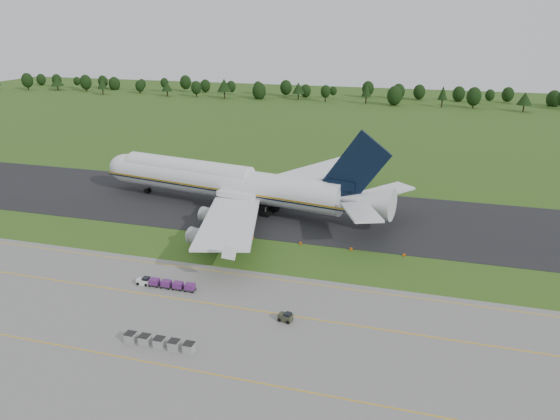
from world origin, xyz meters
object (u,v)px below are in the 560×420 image
(baggage_train, at_px, (165,284))
(uld_row, at_px, (159,342))
(aircraft, at_px, (229,182))
(edge_markers, at_px, (326,246))
(utility_cart, at_px, (285,318))

(baggage_train, bearing_deg, uld_row, -64.64)
(aircraft, distance_m, edge_markers, 35.47)
(utility_cart, xyz_separation_m, edge_markers, (-0.04, 31.31, -0.37))
(aircraft, relative_size, uld_row, 7.43)
(utility_cart, relative_size, edge_markers, 0.07)
(utility_cart, height_order, edge_markers, utility_cart)
(uld_row, bearing_deg, utility_cart, 38.00)
(uld_row, bearing_deg, baggage_train, 115.36)
(utility_cart, xyz_separation_m, uld_row, (-15.80, -12.34, 0.18))
(baggage_train, distance_m, utility_cart, 24.53)
(aircraft, bearing_deg, baggage_train, -83.31)
(baggage_train, distance_m, edge_markers, 35.60)
(aircraft, distance_m, uld_row, 64.35)
(edge_markers, bearing_deg, baggage_train, -132.33)
(baggage_train, xyz_separation_m, uld_row, (8.22, -17.34, 0.02))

